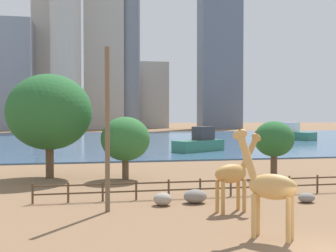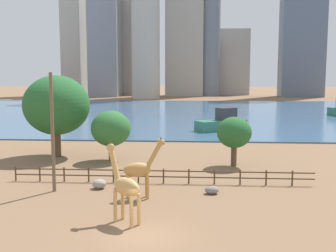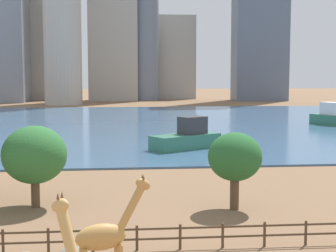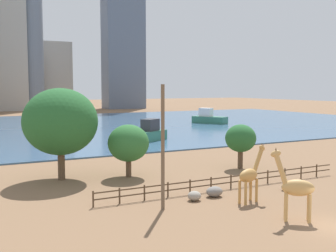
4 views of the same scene
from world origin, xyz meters
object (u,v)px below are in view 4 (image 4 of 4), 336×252
(giraffe_companion, at_px, (295,187))
(tree_left_large, at_px, (60,122))
(utility_pole, at_px, (163,148))
(boulder_small, at_px, (194,196))
(boulder_by_pole, at_px, (287,187))
(boat_tug, at_px, (148,134))
(tree_center_broad, at_px, (241,139))
(giraffe_tall, at_px, (250,175))
(boulder_near_fence, at_px, (214,192))
(tree_right_tall, at_px, (128,143))
(boat_barge, at_px, (209,118))

(giraffe_companion, distance_m, tree_left_large, 23.92)
(utility_pole, height_order, boulder_small, utility_pole)
(boulder_by_pole, relative_size, boat_tug, 0.13)
(tree_center_broad, bearing_deg, utility_pole, -145.84)
(utility_pole, bearing_deg, giraffe_tall, -11.47)
(giraffe_companion, distance_m, boulder_near_fence, 8.39)
(boulder_near_fence, xyz_separation_m, tree_right_tall, (-3.43, 10.88, 3.09))
(boat_tug, bearing_deg, boulder_small, 39.36)
(utility_pole, height_order, tree_center_broad, utility_pole)
(tree_left_large, relative_size, tree_right_tall, 1.69)
(boulder_small, distance_m, tree_left_large, 16.13)
(tree_left_large, height_order, boat_tug, tree_left_large)
(giraffe_tall, xyz_separation_m, boat_barge, (36.72, 62.11, -0.75))
(tree_right_tall, bearing_deg, tree_left_large, 164.26)
(tree_center_broad, height_order, boat_tug, tree_center_broad)
(boulder_small, bearing_deg, tree_right_tall, 96.46)
(boulder_near_fence, distance_m, tree_right_tall, 11.82)
(tree_center_broad, bearing_deg, boat_barge, 60.36)
(boulder_small, relative_size, tree_center_broad, 0.22)
(boulder_by_pole, relative_size, tree_center_broad, 0.22)
(utility_pole, bearing_deg, boat_tug, 66.76)
(utility_pole, height_order, boulder_by_pole, utility_pole)
(giraffe_companion, xyz_separation_m, tree_left_large, (-11.31, 20.78, 3.50))
(utility_pole, xyz_separation_m, boat_tug, (15.63, 36.40, -3.33))
(boulder_near_fence, height_order, boat_tug, boat_tug)
(giraffe_tall, bearing_deg, tree_center_broad, 40.23)
(utility_pole, xyz_separation_m, tree_right_tall, (2.19, 12.18, -1.26))
(boulder_by_pole, xyz_separation_m, boat_tug, (2.93, 36.30, 1.14))
(tree_center_broad, height_order, tree_right_tall, tree_right_tall)
(utility_pole, relative_size, tree_center_broad, 1.88)
(tree_right_tall, bearing_deg, boulder_near_fence, -72.51)
(tree_center_broad, xyz_separation_m, boat_barge, (28.61, 50.27, -1.96))
(boat_barge, bearing_deg, tree_center_broad, -58.07)
(boat_barge, bearing_deg, boulder_near_fence, -61.26)
(boat_barge, bearing_deg, utility_pole, -64.33)
(utility_pole, xyz_separation_m, boulder_by_pole, (12.70, 0.10, -4.48))
(boulder_near_fence, bearing_deg, boulder_by_pole, -9.62)
(boulder_small, relative_size, tree_right_tall, 0.21)
(boulder_near_fence, relative_size, tree_right_tall, 0.27)
(tree_left_large, bearing_deg, boat_barge, 44.00)
(boulder_near_fence, height_order, boat_barge, boat_barge)
(boat_tug, relative_size, boat_barge, 0.96)
(boulder_near_fence, distance_m, boulder_by_pole, 7.19)
(utility_pole, xyz_separation_m, boulder_small, (3.45, 1.03, -4.39))
(tree_right_tall, bearing_deg, boulder_small, -83.54)
(boat_tug, bearing_deg, giraffe_tall, 45.78)
(boulder_near_fence, bearing_deg, tree_right_tall, 107.49)
(boulder_by_pole, xyz_separation_m, boat_barge, (31.21, 60.55, 1.19))
(boulder_small, xyz_separation_m, tree_center_broad, (11.85, 9.35, 3.06))
(boulder_near_fence, relative_size, boulder_by_pole, 1.34)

